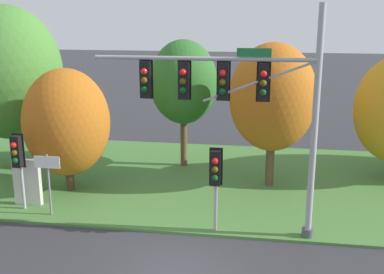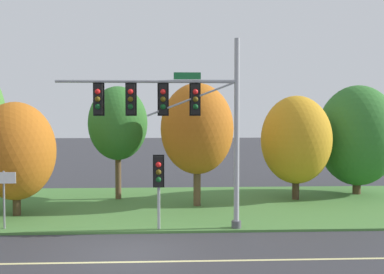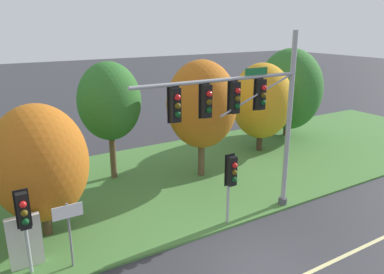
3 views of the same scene
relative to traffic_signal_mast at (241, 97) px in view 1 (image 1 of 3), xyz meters
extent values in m
plane|color=#333338|center=(-1.63, -2.88, -4.90)|extent=(160.00, 160.00, 0.00)
cube|color=#477A38|center=(-1.63, 5.37, -4.85)|extent=(48.00, 11.50, 0.10)
cylinder|color=#9EA0A5|center=(2.41, 0.01, -0.90)|extent=(0.22, 0.22, 7.80)
cylinder|color=#4C4C51|center=(2.41, 0.01, -4.65)|extent=(0.40, 0.40, 0.30)
cylinder|color=#9EA0A5|center=(-1.25, 0.01, 1.24)|extent=(7.33, 0.14, 0.14)
cylinder|color=#9EA0A5|center=(0.58, 0.01, 0.54)|extent=(3.70, 0.08, 1.47)
cube|color=black|center=(0.71, 0.01, 0.51)|extent=(0.34, 0.28, 1.22)
cube|color=black|center=(0.71, 0.17, 0.51)|extent=(0.46, 0.04, 1.34)
sphere|color=red|center=(0.71, -0.17, 0.81)|extent=(0.22, 0.22, 0.22)
sphere|color=#51420C|center=(0.71, -0.17, 0.51)|extent=(0.22, 0.22, 0.22)
sphere|color=#0C4219|center=(0.71, -0.17, 0.21)|extent=(0.22, 0.22, 0.22)
cube|color=black|center=(-0.60, 0.01, 0.51)|extent=(0.34, 0.28, 1.22)
cube|color=black|center=(-0.60, 0.17, 0.51)|extent=(0.46, 0.04, 1.34)
sphere|color=red|center=(-0.60, -0.17, 0.81)|extent=(0.22, 0.22, 0.22)
sphere|color=#51420C|center=(-0.60, -0.17, 0.51)|extent=(0.22, 0.22, 0.22)
sphere|color=#0C4219|center=(-0.60, -0.17, 0.21)|extent=(0.22, 0.22, 0.22)
cube|color=black|center=(-1.91, 0.01, 0.51)|extent=(0.34, 0.28, 1.22)
cube|color=black|center=(-1.91, 0.17, 0.51)|extent=(0.46, 0.04, 1.34)
sphere|color=red|center=(-1.91, -0.17, 0.81)|extent=(0.22, 0.22, 0.22)
sphere|color=#51420C|center=(-1.91, -0.17, 0.51)|extent=(0.22, 0.22, 0.22)
sphere|color=#0C4219|center=(-1.91, -0.17, 0.21)|extent=(0.22, 0.22, 0.22)
cube|color=black|center=(-3.21, 0.01, 0.51)|extent=(0.34, 0.28, 1.22)
cube|color=black|center=(-3.21, 0.17, 0.51)|extent=(0.46, 0.04, 1.34)
sphere|color=red|center=(-3.21, -0.17, 0.81)|extent=(0.22, 0.22, 0.22)
sphere|color=#51420C|center=(-3.21, -0.17, 0.51)|extent=(0.22, 0.22, 0.22)
sphere|color=#0C4219|center=(-3.21, -0.17, 0.21)|extent=(0.22, 0.22, 0.22)
cube|color=#196B33|center=(0.38, -0.04, 1.46)|extent=(1.10, 0.04, 0.28)
cylinder|color=#9EA0A5|center=(-8.43, 0.73, -3.32)|extent=(0.12, 0.12, 2.95)
cube|color=black|center=(-8.43, 0.53, -2.41)|extent=(0.34, 0.28, 1.22)
cube|color=black|center=(-8.43, 0.69, -2.41)|extent=(0.46, 0.04, 1.34)
sphere|color=red|center=(-8.43, 0.35, -2.11)|extent=(0.22, 0.22, 0.22)
sphere|color=#51420C|center=(-8.43, 0.35, -2.41)|extent=(0.22, 0.22, 0.22)
sphere|color=#0C4219|center=(-8.43, 0.35, -2.71)|extent=(0.22, 0.22, 0.22)
cylinder|color=#9EA0A5|center=(-0.79, -0.01, -3.33)|extent=(0.12, 0.12, 2.95)
cube|color=black|center=(-0.79, -0.21, -2.41)|extent=(0.34, 0.28, 1.22)
cube|color=black|center=(-0.79, -0.05, -2.41)|extent=(0.46, 0.04, 1.34)
sphere|color=red|center=(-0.79, -0.39, -2.11)|extent=(0.22, 0.22, 0.22)
sphere|color=#51420C|center=(-0.79, -0.39, -2.41)|extent=(0.22, 0.22, 0.22)
sphere|color=#0C4219|center=(-0.79, -0.39, -2.71)|extent=(0.22, 0.22, 0.22)
cylinder|color=slate|center=(-7.14, 0.35, -3.61)|extent=(0.08, 0.08, 2.39)
cube|color=white|center=(-7.14, 0.32, -2.69)|extent=(1.00, 0.03, 0.46)
cylinder|color=#423021|center=(-11.48, 5.77, -3.18)|extent=(0.51, 0.51, 3.24)
ellipsoid|color=#478433|center=(-11.48, 5.77, -0.15)|extent=(5.13, 5.13, 6.41)
cylinder|color=#4C3823|center=(-7.46, 2.99, -3.80)|extent=(0.36, 0.36, 2.00)
ellipsoid|color=#B76019|center=(-7.46, 2.99, -1.80)|extent=(3.64, 3.64, 4.55)
cylinder|color=brown|center=(-3.18, 7.13, -3.14)|extent=(0.33, 0.33, 3.31)
ellipsoid|color=#2D6B28|center=(-3.18, 7.13, -0.59)|extent=(3.26, 3.26, 4.08)
cylinder|color=brown|center=(1.08, 4.95, -3.33)|extent=(0.37, 0.37, 2.94)
ellipsoid|color=#B76019|center=(1.08, 4.95, -0.83)|extent=(3.73, 3.73, 4.66)
cube|color=beige|center=(-8.46, 1.17, -3.85)|extent=(1.10, 0.24, 1.90)
cube|color=#4C4C51|center=(-8.86, 1.17, -4.75)|extent=(0.10, 0.20, 0.10)
cube|color=#4C4C51|center=(-8.06, 1.17, -4.75)|extent=(0.10, 0.20, 0.10)
camera|label=1|loc=(0.86, -15.63, 2.76)|focal=45.00mm
camera|label=2|loc=(-0.38, -19.58, -0.08)|focal=45.00mm
camera|label=3|loc=(-9.38, -11.28, 3.25)|focal=35.00mm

